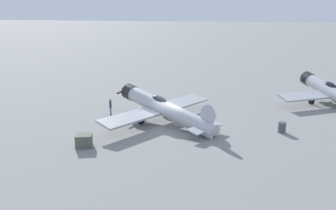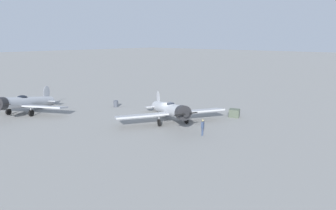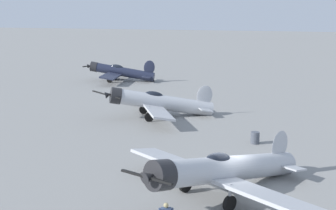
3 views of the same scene
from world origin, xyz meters
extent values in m
plane|color=gray|center=(0.00, 0.00, 0.00)|extent=(400.00, 400.00, 0.00)
cylinder|color=#B7BABF|center=(0.00, 0.00, 1.34)|extent=(6.52, 9.46, 3.00)
cylinder|color=#232326|center=(-2.56, -4.17, 2.15)|extent=(1.83, 1.72, 1.59)
cone|color=#232326|center=(-2.90, -4.73, 2.25)|extent=(0.85, 0.86, 0.69)
cube|color=black|center=(-2.98, -4.85, 2.25)|extent=(2.68, 0.80, 0.27)
ellipsoid|color=black|center=(-0.53, -0.87, 2.08)|extent=(1.58, 1.92, 0.95)
cube|color=#ADAFB5|center=(-0.64, -1.04, 1.17)|extent=(11.42, 7.99, 0.48)
ellipsoid|color=#B7BABF|center=(2.24, 3.65, 1.77)|extent=(1.03, 1.57, 1.98)
cube|color=#ADAFB5|center=(2.13, 3.48, 0.73)|extent=(3.47, 2.72, 0.28)
cylinder|color=#999BA0|center=(0.38, -2.39, 0.90)|extent=(0.14, 0.14, 1.00)
cylinder|color=black|center=(0.38, -2.39, 0.40)|extent=(0.59, 0.79, 0.80)
cylinder|color=#999BA0|center=(-2.30, -0.74, 0.90)|extent=(0.14, 0.14, 1.00)
cylinder|color=black|center=(-2.30, -0.74, 0.40)|extent=(0.59, 0.79, 0.80)
cylinder|color=black|center=(2.56, 4.17, 0.14)|extent=(0.23, 0.29, 0.28)
cylinder|color=#B7BABF|center=(-8.99, 15.71, 1.31)|extent=(8.72, 5.81, 3.03)
cylinder|color=#232326|center=(-12.80, 13.52, 2.13)|extent=(1.74, 1.85, 1.61)
cone|color=#232326|center=(-13.36, 13.19, 2.26)|extent=(0.87, 0.86, 0.70)
cube|color=black|center=(-13.49, 13.12, 2.26)|extent=(3.02, 0.77, 0.55)
ellipsoid|color=black|center=(-9.79, 15.25, 2.06)|extent=(1.94, 1.56, 0.98)
cube|color=#ADAFB5|center=(-9.95, 15.16, 1.14)|extent=(7.25, 10.75, 0.51)
ellipsoid|color=#B7BABF|center=(-5.65, 17.64, 1.82)|extent=(1.64, 1.02, 2.16)
cube|color=#ADAFB5|center=(-5.82, 17.54, 0.69)|extent=(2.65, 3.49, 0.30)
cylinder|color=#999BA0|center=(-9.64, 13.52, 0.89)|extent=(0.14, 0.14, 0.98)
cylinder|color=black|center=(-9.64, 13.52, 0.40)|extent=(0.79, 0.57, 0.80)
cylinder|color=#999BA0|center=(-11.21, 16.26, 0.89)|extent=(0.14, 0.14, 0.98)
cylinder|color=black|center=(-11.21, 16.26, 0.40)|extent=(0.79, 0.57, 0.80)
cylinder|color=black|center=(-5.17, 17.91, 0.14)|extent=(0.29, 0.23, 0.28)
cylinder|color=#1E2338|center=(-21.06, 34.30, 1.30)|extent=(8.79, 2.81, 2.58)
cylinder|color=#232326|center=(-25.10, 33.55, 1.95)|extent=(1.33, 1.52, 1.47)
cone|color=#232326|center=(-25.74, 33.43, 2.05)|extent=(0.72, 0.67, 0.64)
cube|color=black|center=(-25.88, 33.40, 2.05)|extent=(0.31, 3.02, 0.23)
ellipsoid|color=black|center=(-21.91, 34.14, 1.97)|extent=(1.89, 1.07, 0.94)
cube|color=#282D42|center=(-22.07, 34.11, 1.12)|extent=(3.80, 10.82, 0.47)
ellipsoid|color=#1E2338|center=(-17.50, 34.96, 1.96)|extent=(1.78, 0.44, 2.17)
cube|color=#282D42|center=(-17.70, 34.92, 0.82)|extent=(1.70, 3.54, 0.27)
cylinder|color=#999BA0|center=(-22.31, 32.52, 0.86)|extent=(0.14, 0.14, 0.93)
cylinder|color=black|center=(-22.31, 32.52, 0.40)|extent=(0.82, 0.34, 0.80)
cylinder|color=#999BA0|center=(-22.86, 35.51, 0.86)|extent=(0.14, 0.14, 0.93)
cylinder|color=black|center=(-22.86, 35.51, 0.40)|extent=(0.82, 0.34, 0.80)
cylinder|color=black|center=(-16.99, 35.05, 0.14)|extent=(0.29, 0.15, 0.28)
sphere|color=tan|center=(-1.71, -5.91, 1.52)|extent=(0.22, 0.22, 0.22)
cylinder|color=#474C56|center=(0.08, 9.59, 0.44)|extent=(0.64, 0.64, 0.87)
torus|color=#474C56|center=(0.08, 9.59, 0.61)|extent=(0.67, 0.67, 0.04)
torus|color=#474C56|center=(0.08, 9.59, 0.26)|extent=(0.67, 0.67, 0.04)
camera|label=1|loc=(29.72, 5.98, 10.19)|focal=38.89mm
camera|label=2|loc=(-22.77, -19.87, 9.09)|focal=29.26mm
camera|label=3|loc=(3.87, -22.90, 9.56)|focal=48.66mm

